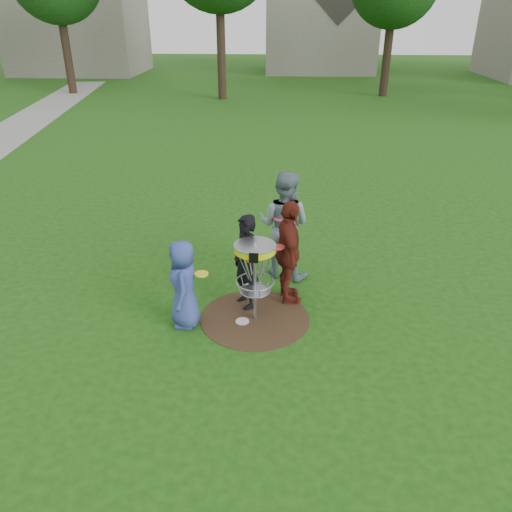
# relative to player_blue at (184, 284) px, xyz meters

# --- Properties ---
(ground) EXTENTS (100.00, 100.00, 0.00)m
(ground) POSITION_rel_player_blue_xyz_m (1.10, 0.21, -0.73)
(ground) COLOR #19470F
(ground) RESTS_ON ground
(dirt_patch) EXTENTS (1.80, 1.80, 0.01)m
(dirt_patch) POSITION_rel_player_blue_xyz_m (1.10, 0.21, -0.73)
(dirt_patch) COLOR #47331E
(dirt_patch) RESTS_ON ground
(player_blue) EXTENTS (0.56, 0.77, 1.46)m
(player_blue) POSITION_rel_player_blue_xyz_m (0.00, 0.00, 0.00)
(player_blue) COLOR #34448F
(player_blue) RESTS_ON ground
(player_black) EXTENTS (0.64, 0.72, 1.65)m
(player_black) POSITION_rel_player_blue_xyz_m (0.92, 0.62, 0.09)
(player_black) COLOR black
(player_black) RESTS_ON ground
(player_grey) EXTENTS (1.20, 1.07, 2.04)m
(player_grey) POSITION_rel_player_blue_xyz_m (1.54, 1.76, 0.29)
(player_grey) COLOR slate
(player_grey) RESTS_ON ground
(player_maroon) EXTENTS (0.59, 1.12, 1.83)m
(player_maroon) POSITION_rel_player_blue_xyz_m (1.63, 0.82, 0.18)
(player_maroon) COLOR maroon
(player_maroon) RESTS_ON ground
(disc_on_grass) EXTENTS (0.22, 0.22, 0.02)m
(disc_on_grass) POSITION_rel_player_blue_xyz_m (0.90, 0.09, -0.72)
(disc_on_grass) COLOR silver
(disc_on_grass) RESTS_ON ground
(disc_golf_basket) EXTENTS (0.66, 0.67, 1.38)m
(disc_golf_basket) POSITION_rel_player_blue_xyz_m (1.10, 0.20, 0.29)
(disc_golf_basket) COLOR #9EA0A5
(disc_golf_basket) RESTS_ON ground
(held_discs) EXTENTS (1.41, 1.66, 0.37)m
(held_discs) POSITION_rel_player_blue_xyz_m (1.06, 0.63, 0.34)
(held_discs) COLOR yellow
(held_discs) RESTS_ON ground
(house_row) EXTENTS (44.50, 10.65, 11.62)m
(house_row) POSITION_rel_player_blue_xyz_m (5.88, 33.27, 3.41)
(house_row) COLOR gray
(house_row) RESTS_ON ground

